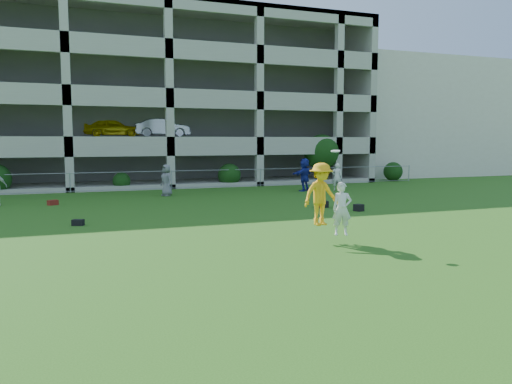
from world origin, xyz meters
name	(u,v)px	position (x,y,z in m)	size (l,w,h in m)	color
ground	(301,253)	(0.00, 0.00, 0.00)	(100.00, 100.00, 0.00)	#235114
stucco_building	(394,120)	(23.00, 28.00, 5.00)	(16.00, 14.00, 10.00)	beige
bystander_c	(166,180)	(-0.97, 15.33, 0.88)	(0.86, 0.56, 1.75)	slate
bystander_d	(304,175)	(7.39, 15.11, 1.00)	(1.86, 0.59, 2.01)	navy
bystander_e	(337,177)	(9.40, 14.72, 0.84)	(0.61, 0.40, 1.68)	white
bag_black_b	(78,222)	(-5.72, 6.82, 0.11)	(0.40, 0.25, 0.22)	black
bag_green_c	(339,205)	(5.51, 7.58, 0.13)	(0.50, 0.35, 0.26)	#143816
crate_d	(359,208)	(5.85, 6.48, 0.15)	(0.35, 0.35, 0.30)	black
bag_black_e	(321,204)	(4.85, 8.06, 0.15)	(0.60, 0.30, 0.30)	black
bag_red_f	(53,203)	(-6.78, 13.29, 0.12)	(0.45, 0.28, 0.24)	#621B10
frisbee_contest	(325,197)	(1.24, 1.01, 1.40)	(1.53, 1.04, 2.56)	#FBA816
parking_garage	(149,102)	(-0.01, 27.70, 6.01)	(30.00, 14.00, 12.00)	#9E998C
fence	(172,180)	(0.00, 19.00, 0.61)	(36.06, 0.06, 1.20)	gray
shrub_row	(237,164)	(4.59, 19.70, 1.51)	(34.38, 2.52, 3.50)	#163D11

